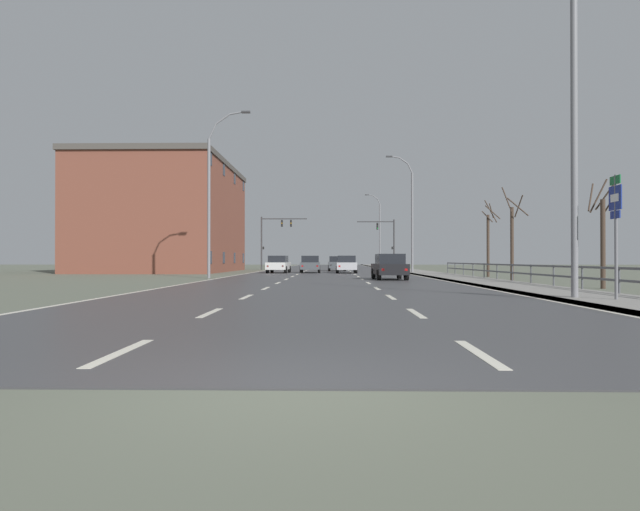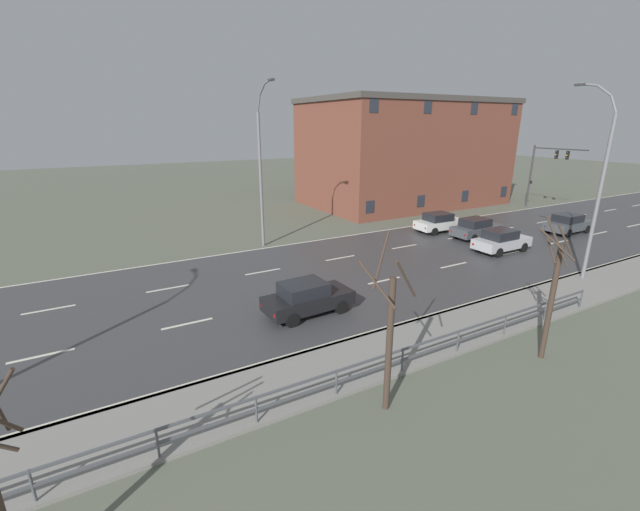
% 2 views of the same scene
% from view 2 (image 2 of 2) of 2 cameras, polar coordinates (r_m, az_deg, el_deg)
% --- Properties ---
extents(ground_plane, '(160.00, 160.00, 0.12)m').
position_cam_2_polar(ground_plane, '(34.52, 24.56, 1.92)').
color(ground_plane, '#5B6051').
extents(road_asphalt_strip, '(14.00, 120.00, 0.03)m').
position_cam_2_polar(road_asphalt_strip, '(44.60, 33.90, 3.85)').
color(road_asphalt_strip, '#3D3D3F').
rests_on(road_asphalt_strip, ground).
extents(guardrail, '(0.07, 32.36, 1.00)m').
position_cam_2_polar(guardrail, '(12.68, -8.82, -19.73)').
color(guardrail, '#515459').
rests_on(guardrail, ground).
extents(street_lamp_midground, '(2.42, 0.24, 10.48)m').
position_cam_2_polar(street_lamp_midground, '(26.65, 33.99, 7.73)').
color(street_lamp_midground, slate).
rests_on(street_lamp_midground, ground).
extents(street_lamp_left_bank, '(2.81, 0.24, 11.00)m').
position_cam_2_polar(street_lamp_left_bank, '(28.94, -8.10, 11.52)').
color(street_lamp_left_bank, slate).
rests_on(street_lamp_left_bank, ground).
extents(traffic_signal_left, '(5.49, 0.36, 6.34)m').
position_cam_2_polar(traffic_signal_left, '(48.24, 28.55, 10.83)').
color(traffic_signal_left, '#38383A').
rests_on(traffic_signal_left, ground).
extents(car_far_left, '(1.98, 4.18, 1.57)m').
position_cam_2_polar(car_far_left, '(18.97, -1.79, -5.84)').
color(car_far_left, black).
rests_on(car_far_left, ground).
extents(car_far_right, '(1.85, 4.11, 1.57)m').
position_cam_2_polar(car_far_right, '(30.77, 23.76, 1.92)').
color(car_far_right, '#B7B7BC').
rests_on(car_far_right, ground).
extents(car_near_left, '(1.90, 4.13, 1.57)m').
position_cam_2_polar(car_near_left, '(33.76, 20.78, 3.57)').
color(car_near_left, '#474C51').
rests_on(car_near_left, ground).
extents(car_near_right, '(2.01, 4.19, 1.57)m').
position_cam_2_polar(car_near_right, '(34.87, 16.18, 4.44)').
color(car_near_right, silver).
rests_on(car_near_right, ground).
extents(car_mid_centre, '(1.88, 4.12, 1.57)m').
position_cam_2_polar(car_mid_centre, '(38.58, 31.09, 3.81)').
color(car_mid_centre, '#474C51').
rests_on(car_mid_centre, ground).
extents(brick_building, '(13.06, 20.56, 10.93)m').
position_cam_2_polar(brick_building, '(46.96, 11.47, 13.80)').
color(brick_building, brown).
rests_on(brick_building, ground).
extents(bare_tree_mid, '(1.35, 1.39, 5.52)m').
position_cam_2_polar(bare_tree_mid, '(12.41, 9.51, -11.16)').
color(bare_tree_mid, '#423328').
rests_on(bare_tree_mid, ground).
extents(bare_tree_far, '(1.27, 0.91, 5.41)m').
position_cam_2_polar(bare_tree_far, '(16.97, 29.36, -4.90)').
color(bare_tree_far, '#423328').
rests_on(bare_tree_far, ground).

